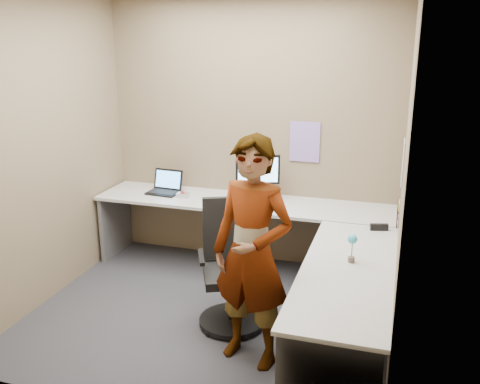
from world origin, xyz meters
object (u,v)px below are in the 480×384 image
(desk, at_px, (270,240))
(monitor, at_px, (258,172))
(office_chair, at_px, (231,275))
(person, at_px, (252,253))

(desk, relative_size, monitor, 7.14)
(monitor, height_order, office_chair, monitor)
(office_chair, bearing_deg, person, -80.44)
(desk, relative_size, person, 1.77)
(desk, relative_size, office_chair, 2.89)
(desk, bearing_deg, monitor, 114.67)
(monitor, distance_m, person, 1.59)
(desk, distance_m, monitor, 0.83)
(monitor, bearing_deg, person, -96.35)
(desk, bearing_deg, person, -84.50)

